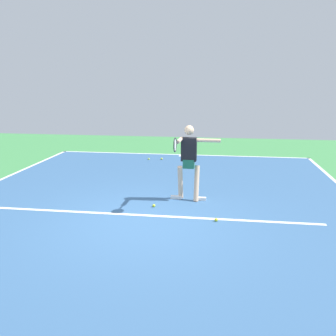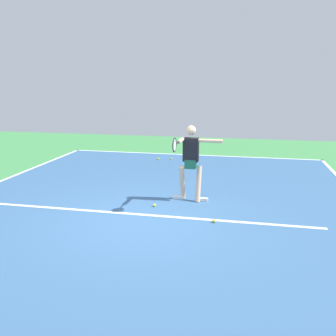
# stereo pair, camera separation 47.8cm
# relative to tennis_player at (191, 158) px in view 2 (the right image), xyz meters

# --- Properties ---
(ground_plane) EXTENTS (22.24, 22.24, 0.00)m
(ground_plane) POSITION_rel_tennis_player_xyz_m (0.74, 1.41, -0.98)
(ground_plane) COLOR #428E4C
(court_surface) EXTENTS (9.21, 13.47, 0.00)m
(court_surface) POSITION_rel_tennis_player_xyz_m (0.74, 1.41, -0.98)
(court_surface) COLOR #38608E
(court_surface) RESTS_ON ground_plane
(court_line_baseline_near) EXTENTS (9.21, 0.10, 0.01)m
(court_line_baseline_near) POSITION_rel_tennis_player_xyz_m (0.74, -5.28, -0.98)
(court_line_baseline_near) COLOR white
(court_line_baseline_near) RESTS_ON ground_plane
(court_line_service) EXTENTS (6.91, 0.10, 0.01)m
(court_line_service) POSITION_rel_tennis_player_xyz_m (0.74, 1.11, -0.98)
(court_line_service) COLOR white
(court_line_service) RESTS_ON ground_plane
(court_line_centre_mark) EXTENTS (0.10, 0.30, 0.01)m
(court_line_centre_mark) POSITION_rel_tennis_player_xyz_m (0.74, -5.08, -0.98)
(court_line_centre_mark) COLOR white
(court_line_centre_mark) RESTS_ON ground_plane
(tennis_player) EXTENTS (1.10, 1.18, 1.72)m
(tennis_player) POSITION_rel_tennis_player_xyz_m (0.00, 0.00, 0.00)
(tennis_player) COLOR beige
(tennis_player) RESTS_ON ground_plane
(tennis_ball_by_sideline) EXTENTS (0.07, 0.07, 0.07)m
(tennis_ball_by_sideline) POSITION_rel_tennis_player_xyz_m (0.69, 0.59, -0.95)
(tennis_ball_by_sideline) COLOR #CCE033
(tennis_ball_by_sideline) RESTS_ON ground_plane
(tennis_ball_near_service_line) EXTENTS (0.07, 0.07, 0.07)m
(tennis_ball_near_service_line) POSITION_rel_tennis_player_xyz_m (-0.65, 1.24, -0.95)
(tennis_ball_near_service_line) COLOR yellow
(tennis_ball_near_service_line) RESTS_ON ground_plane
(tennis_ball_near_player) EXTENTS (0.07, 0.07, 0.07)m
(tennis_ball_near_player) POSITION_rel_tennis_player_xyz_m (1.75, -4.20, -0.95)
(tennis_ball_near_player) COLOR #C6E53D
(tennis_ball_near_player) RESTS_ON ground_plane
(tennis_ball_by_baseline) EXTENTS (0.07, 0.07, 0.07)m
(tennis_ball_by_baseline) POSITION_rel_tennis_player_xyz_m (1.31, -4.30, -0.95)
(tennis_ball_by_baseline) COLOR yellow
(tennis_ball_by_baseline) RESTS_ON ground_plane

